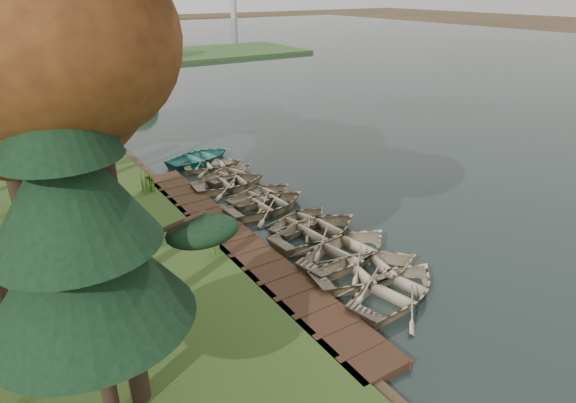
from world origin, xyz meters
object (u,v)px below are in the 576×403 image
rowboat_2 (348,249)px  boardwalk (236,242)px  rowboat_0 (397,287)px  rowboat_1 (368,268)px  stored_rowboat (108,162)px  pine_tree (74,221)px

rowboat_2 → boardwalk: bearing=31.7°
rowboat_0 → boardwalk: bearing=11.4°
boardwalk → rowboat_2: bearing=-47.3°
rowboat_1 → stored_rowboat: bearing=25.8°
rowboat_2 → stored_rowboat: stored_rowboat is taller
rowboat_1 → pine_tree: (-8.50, -1.61, 4.67)m
stored_rowboat → rowboat_0: bearing=-142.4°
pine_tree → boardwalk: bearing=45.2°
rowboat_1 → rowboat_2: 1.29m
boardwalk → pine_tree: 9.75m
rowboat_0 → rowboat_1: rowboat_1 is taller
rowboat_0 → pine_tree: bearing=78.7°
stored_rowboat → rowboat_1: bearing=-141.1°
stored_rowboat → pine_tree: pine_tree is taller
rowboat_2 → pine_tree: pine_tree is taller
rowboat_2 → stored_rowboat: size_ratio=1.38×
rowboat_1 → pine_tree: bearing=109.5°
boardwalk → pine_tree: bearing=-134.8°
rowboat_2 → stored_rowboat: 14.25m
rowboat_0 → pine_tree: size_ratio=0.48×
rowboat_2 → pine_tree: bearing=97.3°
rowboat_1 → rowboat_2: size_ratio=0.97×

